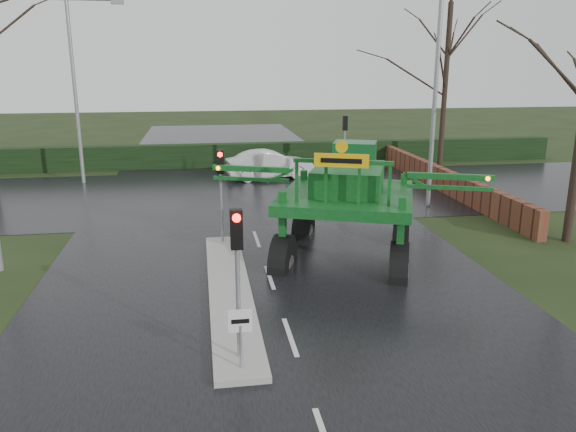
{
  "coord_description": "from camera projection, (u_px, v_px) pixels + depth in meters",
  "views": [
    {
      "loc": [
        -1.98,
        -12.25,
        6.42
      ],
      "look_at": [
        0.56,
        3.9,
        2.0
      ],
      "focal_mm": 35.0,
      "sensor_mm": 36.0,
      "label": 1
    }
  ],
  "objects": [
    {
      "name": "crop_sprayer",
      "position": [
        284.0,
        191.0,
        18.12
      ],
      "size": [
        8.85,
        7.02,
        5.26
      ],
      "rotation": [
        0.0,
        0.0,
        -0.37
      ],
      "color": "black",
      "rests_on": "ground"
    },
    {
      "name": "road_main",
      "position": [
        252.0,
        225.0,
        23.19
      ],
      "size": [
        14.0,
        80.0,
        0.02
      ],
      "primitive_type": "cube",
      "color": "black",
      "rests_on": "ground"
    },
    {
      "name": "hedge_row",
      "position": [
        231.0,
        155.0,
        36.34
      ],
      "size": [
        44.0,
        0.9,
        1.5
      ],
      "primitive_type": "cube",
      "color": "black",
      "rests_on": "ground"
    },
    {
      "name": "street_light_right",
      "position": [
        430.0,
        75.0,
        24.76
      ],
      "size": [
        3.85,
        0.3,
        10.0
      ],
      "color": "gray",
      "rests_on": "ground"
    },
    {
      "name": "keep_left_sign",
      "position": [
        240.0,
        329.0,
        11.75
      ],
      "size": [
        0.5,
        0.07,
        1.35
      ],
      "color": "gray",
      "rests_on": "ground"
    },
    {
      "name": "traffic_signal_near",
      "position": [
        237.0,
        253.0,
        11.82
      ],
      "size": [
        0.26,
        0.33,
        3.52
      ],
      "color": "gray",
      "rests_on": "ground"
    },
    {
      "name": "tree_right_far",
      "position": [
        447.0,
        63.0,
        33.94
      ],
      "size": [
        7.0,
        7.0,
        12.05
      ],
      "color": "black",
      "rests_on": "ground"
    },
    {
      "name": "ground",
      "position": [
        290.0,
        337.0,
        13.65
      ],
      "size": [
        140.0,
        140.0,
        0.0
      ],
      "primitive_type": "plane",
      "color": "black",
      "rests_on": "ground"
    },
    {
      "name": "white_sedan",
      "position": [
        270.0,
        179.0,
        32.57
      ],
      "size": [
        5.16,
        2.35,
        1.64
      ],
      "primitive_type": "imported",
      "rotation": [
        0.0,
        0.0,
        1.7
      ],
      "color": "silver",
      "rests_on": "ground"
    },
    {
      "name": "traffic_signal_far",
      "position": [
        345.0,
        132.0,
        33.03
      ],
      "size": [
        0.26,
        0.33,
        3.52
      ],
      "rotation": [
        0.0,
        0.0,
        3.14
      ],
      "color": "gray",
      "rests_on": "ground"
    },
    {
      "name": "traffic_signal_mid",
      "position": [
        221.0,
        176.0,
        19.93
      ],
      "size": [
        0.26,
        0.33,
        3.52
      ],
      "color": "gray",
      "rests_on": "ground"
    },
    {
      "name": "road_cross",
      "position": [
        241.0,
        193.0,
        28.91
      ],
      "size": [
        80.0,
        12.0,
        0.02
      ],
      "primitive_type": "cube",
      "color": "black",
      "rests_on": "ground"
    },
    {
      "name": "street_light_left_far",
      "position": [
        79.0,
        73.0,
        29.93
      ],
      "size": [
        3.85,
        0.3,
        10.0
      ],
      "color": "gray",
      "rests_on": "ground"
    },
    {
      "name": "brick_wall",
      "position": [
        434.0,
        176.0,
        30.33
      ],
      "size": [
        0.4,
        20.0,
        1.2
      ],
      "primitive_type": "cube",
      "color": "#592D1E",
      "rests_on": "ground"
    },
    {
      "name": "median_island",
      "position": [
        230.0,
        290.0,
        16.3
      ],
      "size": [
        1.2,
        10.0,
        0.16
      ],
      "primitive_type": "cube",
      "color": "gray",
      "rests_on": "ground"
    }
  ]
}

